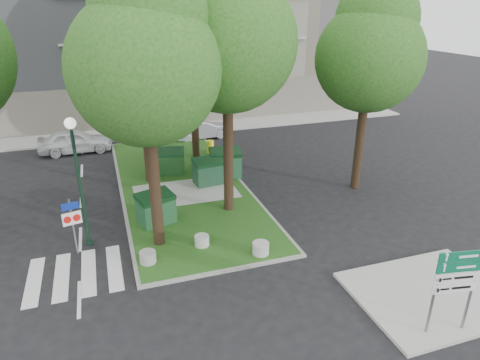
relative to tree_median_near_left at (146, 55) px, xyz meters
name	(u,v)px	position (x,y,z in m)	size (l,w,h in m)	color
ground	(213,273)	(1.41, -2.56, -7.32)	(120.00, 120.00, 0.00)	black
median_island	(182,185)	(1.91, 5.44, -7.26)	(6.00, 16.00, 0.12)	#1F4313
median_kerb	(182,185)	(1.91, 5.44, -7.27)	(6.30, 16.30, 0.10)	gray
sidewalk_corner	(431,294)	(7.91, -6.06, -7.26)	(5.00, 4.00, 0.12)	#999993
building_sidewalk	(147,132)	(1.41, 15.94, -7.26)	(42.00, 3.00, 0.12)	#999993
zebra_crossing	(102,269)	(-2.34, -1.06, -7.31)	(5.00, 3.00, 0.01)	silver
apartment_building	(127,13)	(1.41, 23.44, 0.68)	(41.00, 12.00, 16.00)	#C3B992
tree_median_near_left	(146,55)	(0.00, 0.00, 0.00)	(5.20, 5.20, 10.53)	black
tree_median_near_right	(229,28)	(3.50, 2.00, 0.67)	(5.60, 5.60, 11.46)	black
tree_median_mid	(140,46)	(0.50, 6.50, -0.34)	(4.80, 4.80, 9.99)	black
tree_median_far	(192,13)	(3.70, 9.50, 1.00)	(5.80, 5.80, 11.93)	black
tree_street_right	(371,48)	(10.50, 2.50, -0.33)	(5.00, 5.00, 10.06)	black
dumpster_a	(156,208)	(0.07, 1.65, -6.53)	(1.76, 1.49, 1.40)	#113E1D
dumpster_b	(171,162)	(1.67, 7.14, -6.52)	(1.71, 1.37, 1.41)	#123F14
dumpster_c	(208,171)	(3.27, 5.10, -6.53)	(1.61, 1.21, 1.39)	#0F321C
dumpster_d	(225,163)	(4.41, 5.81, -6.46)	(1.81, 1.38, 1.55)	#154726
bollard_left	(148,257)	(-0.69, -1.30, -6.98)	(0.60, 0.60, 0.43)	gray
bollard_right	(261,248)	(3.44, -2.06, -6.97)	(0.64, 0.64, 0.45)	#AEAEA9
bollard_mid	(202,241)	(1.47, -0.78, -6.99)	(0.57, 0.57, 0.41)	#AAABA5
litter_bin	(210,147)	(4.61, 9.79, -6.80)	(0.45, 0.45, 0.79)	yellow
street_lamp	(77,168)	(-2.75, 0.92, -4.07)	(0.41, 0.41, 5.17)	black
traffic_sign_pole	(72,219)	(-3.17, 0.34, -5.83)	(0.68, 0.20, 2.32)	slate
directional_sign	(456,279)	(7.06, -7.56, -5.42)	(1.32, 0.30, 2.68)	slate
car_white	(75,141)	(-3.41, 12.94, -6.56)	(1.78, 4.43, 1.51)	silver
car_silver	(202,129)	(4.91, 13.30, -6.66)	(1.40, 4.00, 1.32)	#ADAEB5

